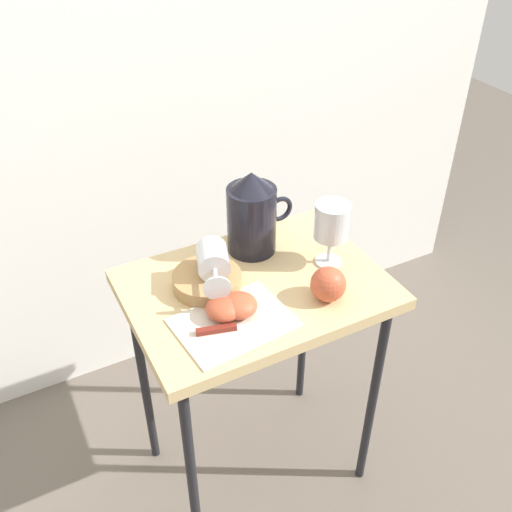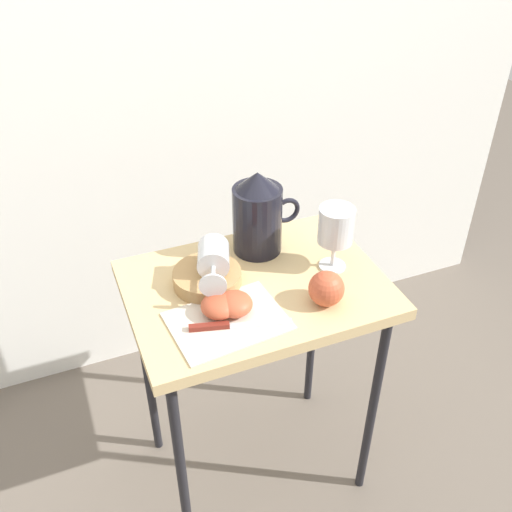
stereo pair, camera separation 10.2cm
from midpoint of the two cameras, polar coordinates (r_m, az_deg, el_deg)
name	(u,v)px [view 1 (the left image)]	position (r m, az deg, el deg)	size (l,w,h in m)	color
ground_plane	(256,463)	(1.86, -1.66, -19.58)	(6.00, 6.00, 0.00)	#665B51
curtain_drape	(154,79)	(1.71, -11.63, 16.51)	(2.40, 0.03, 1.97)	white
table	(256,308)	(1.39, -2.11, -5.16)	(0.59, 0.42, 0.69)	tan
linen_napkin	(234,323)	(1.25, -4.56, -6.57)	(0.24, 0.18, 0.00)	beige
basket_tray	(207,281)	(1.34, -6.97, -2.47)	(0.16, 0.16, 0.04)	#AD8451
pitcher	(252,219)	(1.41, -2.47, 3.57)	(0.17, 0.12, 0.21)	black
wine_glass_upright	(332,224)	(1.35, 5.25, 3.05)	(0.08, 0.08, 0.16)	silver
wine_glass_tipped_near	(213,260)	(1.31, -6.43, -0.50)	(0.11, 0.16, 0.07)	silver
apple_half_left	(224,308)	(1.25, -5.48, -5.13)	(0.08, 0.08, 0.04)	#C15133
apple_half_right	(239,305)	(1.25, -4.03, -4.87)	(0.08, 0.08, 0.04)	#C15133
apple_whole	(328,284)	(1.29, 4.80, -2.82)	(0.08, 0.08, 0.08)	#C15133
knife	(232,327)	(1.23, -4.73, -7.03)	(0.21, 0.07, 0.01)	silver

